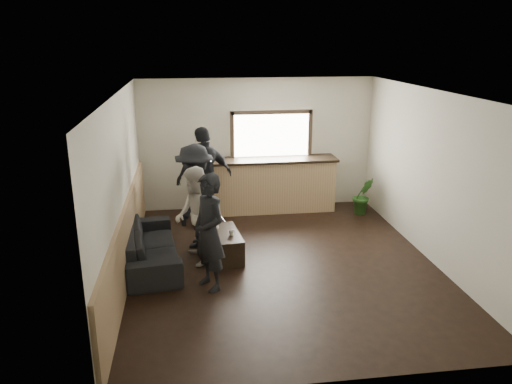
{
  "coord_description": "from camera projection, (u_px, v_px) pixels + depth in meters",
  "views": [
    {
      "loc": [
        -1.46,
        -7.43,
        3.6
      ],
      "look_at": [
        -0.38,
        0.4,
        1.14
      ],
      "focal_mm": 35.0,
      "sensor_mm": 36.0,
      "label": 1
    }
  ],
  "objects": [
    {
      "name": "cup_a",
      "position": [
        215.0,
        228.0,
        8.48
      ],
      "size": [
        0.18,
        0.18,
        0.1
      ],
      "primitive_type": "imported",
      "rotation": [
        0.0,
        0.0,
        2.22
      ],
      "color": "silver",
      "rests_on": "coffee_table"
    },
    {
      "name": "sofa",
      "position": [
        150.0,
        246.0,
        8.22
      ],
      "size": [
        1.1,
        2.22,
        0.62
      ],
      "primitive_type": "imported",
      "rotation": [
        0.0,
        0.0,
        1.7
      ],
      "color": "black",
      "rests_on": "ground"
    },
    {
      "name": "bar_counter",
      "position": [
        273.0,
        181.0,
        10.68
      ],
      "size": [
        2.7,
        0.68,
        2.13
      ],
      "color": "tan",
      "rests_on": "ground"
    },
    {
      "name": "room_shell",
      "position": [
        237.0,
        180.0,
        7.75
      ],
      "size": [
        5.01,
        6.01,
        2.8
      ],
      "color": "silver",
      "rests_on": "ground"
    },
    {
      "name": "person_a",
      "position": [
        209.0,
        232.0,
        7.25
      ],
      "size": [
        0.68,
        0.77,
        1.77
      ],
      "rotation": [
        0.0,
        0.0,
        -1.06
      ],
      "color": "black",
      "rests_on": "ground"
    },
    {
      "name": "person_d",
      "position": [
        205.0,
        177.0,
        9.7
      ],
      "size": [
        1.26,
        0.9,
        1.98
      ],
      "rotation": [
        0.0,
        0.0,
        -2.74
      ],
      "color": "black",
      "rests_on": "ground"
    },
    {
      "name": "person_c",
      "position": [
        195.0,
        196.0,
        8.77
      ],
      "size": [
        1.02,
        1.35,
        1.85
      ],
      "rotation": [
        0.0,
        0.0,
        -1.88
      ],
      "color": "black",
      "rests_on": "ground"
    },
    {
      "name": "coffee_table",
      "position": [
        223.0,
        245.0,
        8.47
      ],
      "size": [
        0.66,
        1.06,
        0.44
      ],
      "primitive_type": "cube",
      "rotation": [
        0.0,
        0.0,
        0.11
      ],
      "color": "black",
      "rests_on": "ground"
    },
    {
      "name": "cup_b",
      "position": [
        231.0,
        233.0,
        8.29
      ],
      "size": [
        0.1,
        0.1,
        0.09
      ],
      "primitive_type": "imported",
      "rotation": [
        0.0,
        0.0,
        4.66
      ],
      "color": "silver",
      "rests_on": "coffee_table"
    },
    {
      "name": "ground",
      "position": [
        282.0,
        264.0,
        8.29
      ],
      "size": [
        5.0,
        6.0,
        0.01
      ],
      "primitive_type": "cube",
      "color": "black"
    },
    {
      "name": "potted_plant",
      "position": [
        363.0,
        196.0,
        10.53
      ],
      "size": [
        0.46,
        0.38,
        0.8
      ],
      "primitive_type": "imported",
      "rotation": [
        0.0,
        0.0,
        0.07
      ],
      "color": "#2D6623",
      "rests_on": "ground"
    },
    {
      "name": "person_b",
      "position": [
        195.0,
        216.0,
        8.1
      ],
      "size": [
        0.72,
        0.87,
        1.63
      ],
      "rotation": [
        0.0,
        0.0,
        -1.43
      ],
      "color": "beige",
      "rests_on": "ground"
    }
  ]
}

